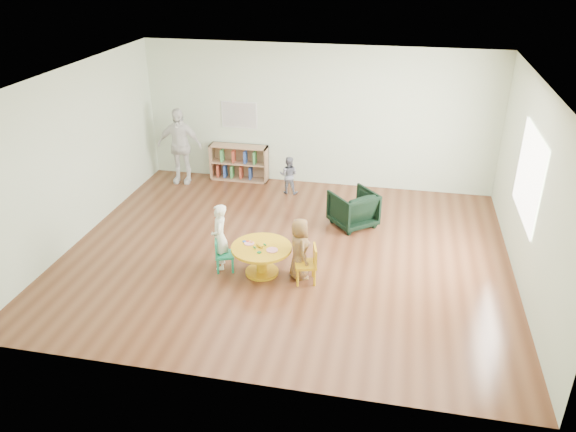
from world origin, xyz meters
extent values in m
plane|color=#562E1B|center=(0.00, 0.00, 0.00)|extent=(7.00, 7.00, 0.00)
cube|color=white|center=(0.00, 0.00, 2.75)|extent=(7.00, 6.00, 0.10)
cube|color=beige|center=(0.00, 3.00, 1.40)|extent=(7.00, 0.10, 2.80)
cube|color=beige|center=(0.00, -3.00, 1.40)|extent=(7.00, 0.10, 2.80)
cube|color=beige|center=(-3.50, 0.00, 1.40)|extent=(0.10, 6.00, 2.80)
cube|color=beige|center=(3.50, 0.00, 1.40)|extent=(0.10, 6.00, 2.80)
cube|color=white|center=(3.48, 0.30, 1.50)|extent=(0.02, 1.60, 1.30)
cylinder|color=gold|center=(-0.24, -0.67, 0.21)|extent=(0.16, 0.16, 0.41)
cylinder|color=gold|center=(-0.24, -0.67, 0.02)|extent=(0.50, 0.50, 0.04)
cylinder|color=gold|center=(-0.24, -0.67, 0.43)|extent=(0.91, 0.91, 0.04)
cylinder|color=pink|center=(-0.44, -0.62, 0.46)|extent=(0.15, 0.15, 0.02)
cylinder|color=pink|center=(-0.06, -0.75, 0.46)|extent=(0.17, 0.17, 0.02)
cylinder|color=gold|center=(-0.26, -0.69, 0.47)|extent=(0.12, 0.11, 0.04)
cylinder|color=#168138|center=(-0.32, -0.75, 0.47)|extent=(0.05, 0.05, 0.02)
cylinder|color=#168138|center=(-0.20, -0.64, 0.47)|extent=(0.05, 0.05, 0.02)
cube|color=red|center=(-0.48, -0.58, 0.46)|extent=(0.05, 0.05, 0.02)
cube|color=orange|center=(-0.42, -0.59, 0.46)|extent=(0.07, 0.06, 0.02)
cube|color=blue|center=(-0.52, -0.59, 0.46)|extent=(0.07, 0.07, 0.02)
cube|color=#168138|center=(-0.23, -0.86, 0.46)|extent=(0.06, 0.06, 0.02)
cube|color=#1C9A6D|center=(-0.81, -0.69, 0.26)|extent=(0.35, 0.35, 0.04)
cube|color=#1C9A6D|center=(-0.93, -0.73, 0.40)|extent=(0.11, 0.27, 0.24)
cylinder|color=#1C9A6D|center=(-0.95, -0.62, 0.12)|extent=(0.03, 0.03, 0.24)
cylinder|color=#1C9A6D|center=(-0.88, -0.83, 0.12)|extent=(0.03, 0.03, 0.24)
cylinder|color=#1C9A6D|center=(-0.74, -0.55, 0.12)|extent=(0.03, 0.03, 0.24)
cylinder|color=#1C9A6D|center=(-0.67, -0.76, 0.12)|extent=(0.03, 0.03, 0.24)
cube|color=gold|center=(0.44, -0.77, 0.29)|extent=(0.38, 0.38, 0.04)
cube|color=gold|center=(0.57, -0.73, 0.44)|extent=(0.11, 0.31, 0.27)
cylinder|color=gold|center=(0.60, -0.86, 0.13)|extent=(0.04, 0.04, 0.27)
cylinder|color=gold|center=(0.53, -0.62, 0.13)|extent=(0.04, 0.04, 0.27)
cylinder|color=gold|center=(0.36, -0.92, 0.13)|extent=(0.04, 0.04, 0.27)
cylinder|color=gold|center=(0.29, -0.68, 0.13)|extent=(0.04, 0.04, 0.27)
cube|color=#A07758|center=(-2.19, 2.83, 0.38)|extent=(0.03, 0.30, 0.75)
cube|color=#A07758|center=(-1.01, 2.83, 0.38)|extent=(0.03, 0.30, 0.75)
cube|color=#A07758|center=(-1.60, 2.83, 0.01)|extent=(1.20, 0.30, 0.03)
cube|color=#A07758|center=(-1.60, 2.83, 0.73)|extent=(1.20, 0.30, 0.03)
cube|color=#A07758|center=(-1.60, 2.83, 0.38)|extent=(1.14, 0.28, 0.03)
cube|color=#A07758|center=(-1.60, 2.97, 0.38)|extent=(1.20, 0.02, 0.75)
cube|color=#AF442E|center=(-2.05, 2.81, 0.18)|extent=(0.04, 0.18, 0.26)
cube|color=#2F51A7|center=(-1.90, 2.81, 0.18)|extent=(0.04, 0.18, 0.26)
cube|color=#4CA657|center=(-1.75, 2.81, 0.18)|extent=(0.04, 0.18, 0.26)
cube|color=#AF442E|center=(-1.55, 2.81, 0.18)|extent=(0.04, 0.18, 0.26)
cube|color=#2F51A7|center=(-1.35, 2.81, 0.18)|extent=(0.04, 0.18, 0.26)
cube|color=#4CA657|center=(-1.95, 2.81, 0.53)|extent=(0.04, 0.18, 0.26)
cube|color=#AF442E|center=(-1.70, 2.81, 0.53)|extent=(0.04, 0.18, 0.26)
cube|color=#2F51A7|center=(-1.45, 2.81, 0.53)|extent=(0.04, 0.18, 0.26)
cube|color=#4CA657|center=(-1.25, 2.81, 0.53)|extent=(0.04, 0.18, 0.26)
cube|color=white|center=(-1.60, 2.98, 1.35)|extent=(0.74, 0.01, 0.54)
cube|color=#EF5932|center=(-1.60, 2.98, 1.35)|extent=(0.70, 0.00, 0.50)
imported|color=black|center=(0.94, 1.20, 0.32)|extent=(0.98, 0.98, 0.64)
imported|color=white|center=(-0.90, -0.62, 0.52)|extent=(0.34, 0.43, 1.04)
imported|color=orange|center=(0.33, -0.66, 0.48)|extent=(0.46, 0.55, 0.95)
imported|color=#181F3D|center=(-0.45, 2.36, 0.38)|extent=(0.37, 0.29, 0.76)
imported|color=white|center=(-2.74, 2.49, 0.78)|extent=(0.94, 0.45, 1.56)
camera|label=1|loc=(1.61, -7.69, 4.52)|focal=35.00mm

